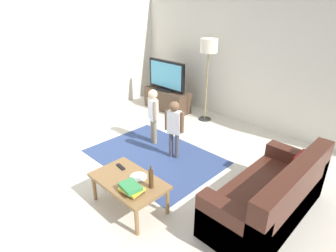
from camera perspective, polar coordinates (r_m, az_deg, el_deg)
ground at (r=4.45m, az=-5.54°, el=-9.96°), size 7.80×7.80×0.00m
wall_back at (r=6.12m, az=16.44°, el=12.73°), size 6.00×0.12×2.70m
wall_left at (r=6.40m, az=-24.08°, el=12.11°), size 0.12×6.00×2.70m
area_rug at (r=4.89m, az=-2.77°, el=-6.25°), size 2.20×1.60×0.01m
tv_stand at (r=6.87m, az=-0.19°, el=5.37°), size 1.20×0.44×0.50m
tv at (r=6.67m, az=-0.33°, el=10.23°), size 1.10×0.28×0.71m
couch at (r=3.74m, az=20.61°, el=-13.81°), size 0.80×1.80×0.86m
floor_lamp at (r=5.98m, az=8.34°, el=15.09°), size 0.36×0.36×1.78m
child_near_tv at (r=5.11m, az=-3.05°, el=2.98°), size 0.33×0.20×1.05m
child_center at (r=4.60m, az=1.28°, el=0.26°), size 0.33×0.19×1.02m
coffee_table at (r=3.67m, az=-8.03°, el=-11.45°), size 1.00×0.60×0.42m
book_stack at (r=3.41m, az=-7.50°, el=-12.53°), size 0.30×0.24×0.10m
bottle at (r=3.41m, az=-3.50°, el=-10.69°), size 0.06×0.06×0.30m
tv_remote at (r=3.89m, az=-9.65°, el=-8.24°), size 0.17×0.07×0.02m
plate at (r=3.66m, az=-6.09°, el=-10.32°), size 0.22×0.22×0.02m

